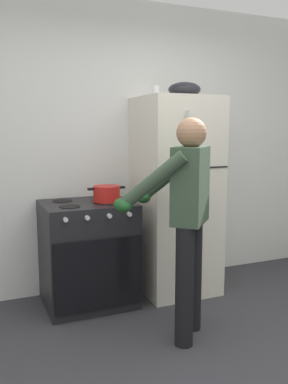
% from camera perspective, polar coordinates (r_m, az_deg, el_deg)
% --- Properties ---
extents(kitchen_wall_back, '(6.00, 0.10, 2.70)m').
position_cam_1_polar(kitchen_wall_back, '(4.02, -3.30, 6.19)').
color(kitchen_wall_back, white).
rests_on(kitchen_wall_back, ground).
extents(refrigerator, '(0.68, 0.72, 1.81)m').
position_cam_1_polar(refrigerator, '(3.88, 4.33, -0.52)').
color(refrigerator, silver).
rests_on(refrigerator, ground).
extents(stove_range, '(0.76, 0.67, 0.91)m').
position_cam_1_polar(stove_range, '(3.67, -7.65, -8.41)').
color(stove_range, black).
rests_on(stove_range, ground).
extents(person_cook, '(0.71, 0.73, 1.60)m').
position_cam_1_polar(person_cook, '(2.96, 5.59, -2.31)').
color(person_cook, black).
rests_on(person_cook, ground).
extents(red_pot, '(0.33, 0.23, 0.14)m').
position_cam_1_polar(red_pot, '(3.56, -5.17, -0.23)').
color(red_pot, red).
rests_on(red_pot, stove_range).
extents(coffee_mug, '(0.11, 0.08, 0.10)m').
position_cam_1_polar(coffee_mug, '(3.81, 1.70, 13.70)').
color(coffee_mug, silver).
rests_on(coffee_mug, refrigerator).
extents(mixing_bowl, '(0.29, 0.29, 0.13)m').
position_cam_1_polar(mixing_bowl, '(3.89, 5.57, 13.84)').
color(mixing_bowl, black).
rests_on(mixing_bowl, refrigerator).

